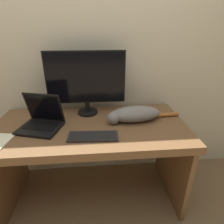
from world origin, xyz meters
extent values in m
cube|color=beige|center=(0.00, 0.78, 1.30)|extent=(6.40, 0.06, 2.60)
cube|color=brown|center=(0.00, 0.36, 0.71)|extent=(1.49, 0.72, 0.06)
cube|color=brown|center=(-0.71, 0.36, 0.34)|extent=(0.04, 0.66, 0.68)
cube|color=brown|center=(0.71, 0.36, 0.34)|extent=(0.04, 0.66, 0.68)
cylinder|color=black|center=(-0.03, 0.58, 0.75)|extent=(0.17, 0.17, 0.02)
cylinder|color=black|center=(-0.03, 0.58, 0.81)|extent=(0.04, 0.04, 0.09)
cube|color=black|center=(-0.03, 0.59, 1.06)|extent=(0.65, 0.02, 0.43)
cube|color=black|center=(-0.03, 0.57, 1.06)|extent=(0.62, 0.01, 0.40)
cube|color=black|center=(-0.37, 0.33, 0.75)|extent=(0.35, 0.31, 0.02)
cube|color=black|center=(-0.37, 0.34, 0.77)|extent=(0.27, 0.19, 0.00)
cube|color=black|center=(-0.34, 0.42, 0.88)|extent=(0.30, 0.14, 0.24)
cube|color=black|center=(-0.34, 0.41, 0.88)|extent=(0.26, 0.12, 0.21)
cube|color=black|center=(0.02, 0.18, 0.75)|extent=(0.35, 0.14, 0.02)
cube|color=black|center=(0.02, 0.18, 0.76)|extent=(0.32, 0.11, 0.00)
ellipsoid|color=gray|center=(0.36, 0.40, 0.80)|extent=(0.42, 0.20, 0.12)
ellipsoid|color=#AD662D|center=(0.38, 0.40, 0.84)|extent=(0.19, 0.14, 0.05)
sphere|color=gray|center=(0.18, 0.37, 0.79)|extent=(0.10, 0.10, 0.10)
cone|color=#AD662D|center=(0.16, 0.36, 0.83)|extent=(0.03, 0.03, 0.03)
cone|color=#AD662D|center=(0.20, 0.37, 0.83)|extent=(0.03, 0.03, 0.03)
cylinder|color=#AD662D|center=(0.63, 0.45, 0.76)|extent=(0.22, 0.05, 0.03)
camera|label=1|loc=(0.06, -0.92, 1.45)|focal=30.00mm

